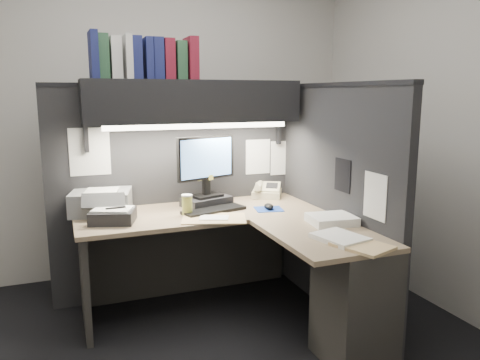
# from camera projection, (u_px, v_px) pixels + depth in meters

# --- Properties ---
(floor) EXTENTS (3.50, 3.50, 0.00)m
(floor) POSITION_uv_depth(u_px,v_px,m) (211.00, 347.00, 2.91)
(floor) COLOR black
(floor) RESTS_ON ground
(wall_back) EXTENTS (3.50, 0.04, 2.70)m
(wall_back) POSITION_uv_depth(u_px,v_px,m) (156.00, 118.00, 4.04)
(wall_back) COLOR beige
(wall_back) RESTS_ON floor
(wall_front) EXTENTS (3.50, 0.04, 2.70)m
(wall_front) POSITION_uv_depth(u_px,v_px,m) (370.00, 169.00, 1.29)
(wall_front) COLOR beige
(wall_front) RESTS_ON floor
(wall_right) EXTENTS (0.04, 3.00, 2.70)m
(wall_right) POSITION_uv_depth(u_px,v_px,m) (446.00, 123.00, 3.29)
(wall_right) COLOR beige
(wall_right) RESTS_ON floor
(partition_back) EXTENTS (1.90, 0.06, 1.60)m
(partition_back) POSITION_uv_depth(u_px,v_px,m) (177.00, 192.00, 3.63)
(partition_back) COLOR black
(partition_back) RESTS_ON floor
(partition_right) EXTENTS (0.06, 1.50, 1.60)m
(partition_right) POSITION_uv_depth(u_px,v_px,m) (335.00, 203.00, 3.28)
(partition_right) COLOR black
(partition_right) RESTS_ON floor
(desk) EXTENTS (1.70, 1.53, 0.73)m
(desk) POSITION_uv_depth(u_px,v_px,m) (274.00, 271.00, 2.98)
(desk) COLOR #847054
(desk) RESTS_ON floor
(overhead_shelf) EXTENTS (1.55, 0.34, 0.30)m
(overhead_shelf) POSITION_uv_depth(u_px,v_px,m) (193.00, 101.00, 3.37)
(overhead_shelf) COLOR black
(overhead_shelf) RESTS_ON partition_back
(task_light_tube) EXTENTS (1.32, 0.04, 0.04)m
(task_light_tube) POSITION_uv_depth(u_px,v_px,m) (199.00, 126.00, 3.27)
(task_light_tube) COLOR white
(task_light_tube) RESTS_ON overhead_shelf
(monitor) EXTENTS (0.47, 0.31, 0.52)m
(monitor) POSITION_uv_depth(u_px,v_px,m) (206.00, 178.00, 3.45)
(monitor) COLOR black
(monitor) RESTS_ON desk
(keyboard) EXTENTS (0.48, 0.26, 0.02)m
(keyboard) POSITION_uv_depth(u_px,v_px,m) (214.00, 210.00, 3.31)
(keyboard) COLOR black
(keyboard) RESTS_ON desk
(mousepad) EXTENTS (0.23, 0.21, 0.00)m
(mousepad) POSITION_uv_depth(u_px,v_px,m) (269.00, 209.00, 3.38)
(mousepad) COLOR navy
(mousepad) RESTS_ON desk
(mouse) EXTENTS (0.09, 0.12, 0.04)m
(mouse) POSITION_uv_depth(u_px,v_px,m) (269.00, 206.00, 3.38)
(mouse) COLOR black
(mouse) RESTS_ON mousepad
(telephone) EXTENTS (0.31, 0.31, 0.09)m
(telephone) POSITION_uv_depth(u_px,v_px,m) (267.00, 191.00, 3.79)
(telephone) COLOR beige
(telephone) RESTS_ON desk
(coffee_cup) EXTENTS (0.09, 0.09, 0.13)m
(coffee_cup) POSITION_uv_depth(u_px,v_px,m) (187.00, 206.00, 3.21)
(coffee_cup) COLOR #B19E46
(coffee_cup) RESTS_ON desk
(printer) EXTENTS (0.46, 0.42, 0.16)m
(printer) POSITION_uv_depth(u_px,v_px,m) (101.00, 202.00, 3.27)
(printer) COLOR gray
(printer) RESTS_ON desk
(notebook_stack) EXTENTS (0.33, 0.30, 0.08)m
(notebook_stack) POSITION_uv_depth(u_px,v_px,m) (113.00, 216.00, 3.04)
(notebook_stack) COLOR black
(notebook_stack) RESTS_ON desk
(open_folder) EXTENTS (0.49, 0.40, 0.01)m
(open_folder) POSITION_uv_depth(u_px,v_px,m) (214.00, 219.00, 3.12)
(open_folder) COLOR tan
(open_folder) RESTS_ON desk
(paper_stack_a) EXTENTS (0.31, 0.27, 0.05)m
(paper_stack_a) POSITION_uv_depth(u_px,v_px,m) (332.00, 220.00, 3.01)
(paper_stack_a) COLOR white
(paper_stack_a) RESTS_ON desk
(paper_stack_b) EXTENTS (0.28, 0.33, 0.03)m
(paper_stack_b) POSITION_uv_depth(u_px,v_px,m) (340.00, 238.00, 2.67)
(paper_stack_b) COLOR white
(paper_stack_b) RESTS_ON desk
(manila_stack) EXTENTS (0.31, 0.35, 0.02)m
(manila_stack) POSITION_uv_depth(u_px,v_px,m) (362.00, 246.00, 2.54)
(manila_stack) COLOR tan
(manila_stack) RESTS_ON desk
(binder_row) EXTENTS (0.72, 0.26, 0.31)m
(binder_row) POSITION_uv_depth(u_px,v_px,m) (143.00, 59.00, 3.20)
(binder_row) COLOR #161C4F
(binder_row) RESTS_ON overhead_shelf
(pinned_papers) EXTENTS (1.76, 1.31, 0.51)m
(pinned_papers) POSITION_uv_depth(u_px,v_px,m) (241.00, 164.00, 3.39)
(pinned_papers) COLOR white
(pinned_papers) RESTS_ON partition_back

